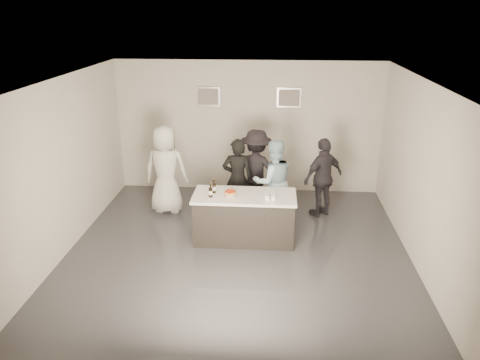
% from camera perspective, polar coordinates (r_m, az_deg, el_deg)
% --- Properties ---
extents(floor, '(6.00, 6.00, 0.00)m').
position_cam_1_polar(floor, '(8.46, -0.26, -8.51)').
color(floor, '#3D3D42').
rests_on(floor, ground).
extents(ceiling, '(6.00, 6.00, 0.00)m').
position_cam_1_polar(ceiling, '(7.48, -0.30, 12.04)').
color(ceiling, white).
extents(wall_back, '(6.00, 0.04, 3.00)m').
position_cam_1_polar(wall_back, '(10.71, 1.01, 6.42)').
color(wall_back, beige).
rests_on(wall_back, ground).
extents(wall_front, '(6.00, 0.04, 3.00)m').
position_cam_1_polar(wall_front, '(5.12, -3.00, -10.01)').
color(wall_front, beige).
rests_on(wall_front, ground).
extents(wall_left, '(0.04, 6.00, 3.00)m').
position_cam_1_polar(wall_left, '(8.61, -20.62, 1.55)').
color(wall_left, beige).
rests_on(wall_left, ground).
extents(wall_right, '(0.04, 6.00, 3.00)m').
position_cam_1_polar(wall_right, '(8.18, 21.17, 0.53)').
color(wall_right, beige).
rests_on(wall_right, ground).
extents(picture_left, '(0.54, 0.04, 0.44)m').
position_cam_1_polar(picture_left, '(10.62, -3.90, 10.12)').
color(picture_left, '#B2B2B7').
rests_on(picture_left, wall_back).
extents(picture_right, '(0.54, 0.04, 0.44)m').
position_cam_1_polar(picture_right, '(10.52, 6.00, 9.96)').
color(picture_right, '#B2B2B7').
rests_on(picture_right, wall_back).
extents(bar_counter, '(1.86, 0.86, 0.90)m').
position_cam_1_polar(bar_counter, '(8.62, 0.54, -4.57)').
color(bar_counter, white).
rests_on(bar_counter, ground).
extents(cake, '(0.21, 0.21, 0.07)m').
position_cam_1_polar(cake, '(8.38, -1.20, -1.69)').
color(cake, orange).
rests_on(cake, bar_counter).
extents(beer_bottle_a, '(0.07, 0.07, 0.26)m').
position_cam_1_polar(beer_bottle_a, '(8.50, -3.19, -0.73)').
color(beer_bottle_a, black).
rests_on(beer_bottle_a, bar_counter).
extents(beer_bottle_b, '(0.07, 0.07, 0.26)m').
position_cam_1_polar(beer_bottle_b, '(8.31, -3.62, -1.25)').
color(beer_bottle_b, black).
rests_on(beer_bottle_b, bar_counter).
extents(tumbler_cluster, '(0.19, 0.30, 0.08)m').
position_cam_1_polar(tumbler_cluster, '(8.32, 3.70, -1.88)').
color(tumbler_cluster, orange).
rests_on(tumbler_cluster, bar_counter).
extents(candles, '(0.24, 0.08, 0.01)m').
position_cam_1_polar(candles, '(8.22, -1.57, -2.40)').
color(candles, pink).
rests_on(candles, bar_counter).
extents(person_main_black, '(0.62, 0.42, 1.68)m').
position_cam_1_polar(person_main_black, '(9.38, -0.30, 0.12)').
color(person_main_black, black).
rests_on(person_main_black, ground).
extents(person_main_blue, '(0.98, 0.86, 1.70)m').
position_cam_1_polar(person_main_blue, '(9.23, 4.07, -0.18)').
color(person_main_blue, '#A9D0DE').
rests_on(person_main_blue, ground).
extents(person_guest_left, '(0.94, 0.65, 1.85)m').
position_cam_1_polar(person_guest_left, '(9.78, -9.02, 1.27)').
color(person_guest_left, silver).
rests_on(person_guest_left, ground).
extents(person_guest_right, '(1.01, 0.90, 1.65)m').
position_cam_1_polar(person_guest_right, '(9.65, 10.11, 0.31)').
color(person_guest_right, '#2F2B33').
rests_on(person_guest_right, ground).
extents(person_guest_back, '(1.22, 0.83, 1.73)m').
position_cam_1_polar(person_guest_back, '(9.81, 2.00, 1.22)').
color(person_guest_back, black).
rests_on(person_guest_back, ground).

